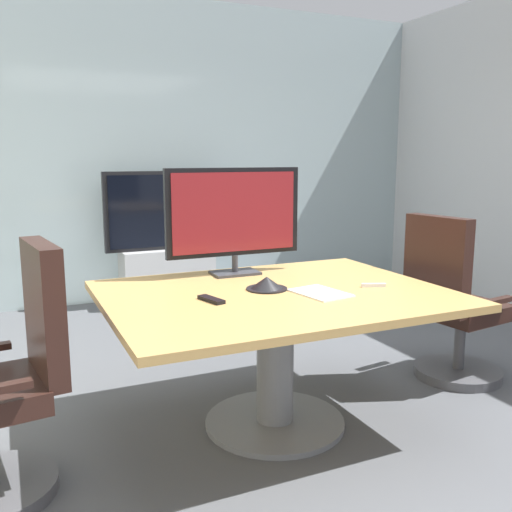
{
  "coord_description": "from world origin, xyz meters",
  "views": [
    {
      "loc": [
        -1.4,
        -2.53,
        1.45
      ],
      "look_at": [
        -0.13,
        0.28,
        0.9
      ],
      "focal_mm": 39.28,
      "sensor_mm": 36.0,
      "label": 1
    }
  ],
  "objects_px": {
    "conference_table": "(275,325)",
    "conference_phone": "(267,284)",
    "office_chair_right": "(452,312)",
    "tv_monitor": "(234,215)",
    "office_chair_left": "(7,392)",
    "wall_display_unit": "(167,259)",
    "remote_control": "(211,300)"
  },
  "relations": [
    {
      "from": "office_chair_right",
      "to": "conference_phone",
      "type": "bearing_deg",
      "value": 83.32
    },
    {
      "from": "office_chair_right",
      "to": "wall_display_unit",
      "type": "relative_size",
      "value": 0.83
    },
    {
      "from": "conference_table",
      "to": "office_chair_left",
      "type": "relative_size",
      "value": 1.62
    },
    {
      "from": "conference_table",
      "to": "conference_phone",
      "type": "xyz_separation_m",
      "value": [
        -0.02,
        0.06,
        0.21
      ]
    },
    {
      "from": "tv_monitor",
      "to": "wall_display_unit",
      "type": "distance_m",
      "value": 2.35
    },
    {
      "from": "tv_monitor",
      "to": "conference_phone",
      "type": "height_order",
      "value": "tv_monitor"
    },
    {
      "from": "remote_control",
      "to": "office_chair_right",
      "type": "bearing_deg",
      "value": -11.03
    },
    {
      "from": "office_chair_right",
      "to": "office_chair_left",
      "type": "bearing_deg",
      "value": 85.78
    },
    {
      "from": "office_chair_right",
      "to": "remote_control",
      "type": "bearing_deg",
      "value": 86.87
    },
    {
      "from": "tv_monitor",
      "to": "conference_phone",
      "type": "distance_m",
      "value": 0.55
    },
    {
      "from": "conference_phone",
      "to": "remote_control",
      "type": "relative_size",
      "value": 1.29
    },
    {
      "from": "conference_table",
      "to": "tv_monitor",
      "type": "distance_m",
      "value": 0.74
    },
    {
      "from": "conference_table",
      "to": "conference_phone",
      "type": "bearing_deg",
      "value": 107.93
    },
    {
      "from": "tv_monitor",
      "to": "wall_display_unit",
      "type": "xyz_separation_m",
      "value": [
        0.2,
        2.25,
        -0.67
      ]
    },
    {
      "from": "office_chair_right",
      "to": "tv_monitor",
      "type": "height_order",
      "value": "tv_monitor"
    },
    {
      "from": "office_chair_left",
      "to": "conference_phone",
      "type": "bearing_deg",
      "value": 88.53
    },
    {
      "from": "office_chair_left",
      "to": "remote_control",
      "type": "distance_m",
      "value": 0.99
    },
    {
      "from": "wall_display_unit",
      "to": "remote_control",
      "type": "distance_m",
      "value": 2.87
    },
    {
      "from": "office_chair_right",
      "to": "tv_monitor",
      "type": "distance_m",
      "value": 1.55
    },
    {
      "from": "conference_table",
      "to": "office_chair_right",
      "type": "bearing_deg",
      "value": 3.91
    },
    {
      "from": "wall_display_unit",
      "to": "office_chair_right",
      "type": "bearing_deg",
      "value": -66.7
    },
    {
      "from": "tv_monitor",
      "to": "remote_control",
      "type": "xyz_separation_m",
      "value": [
        -0.35,
        -0.55,
        -0.35
      ]
    },
    {
      "from": "conference_table",
      "to": "remote_control",
      "type": "bearing_deg",
      "value": -172.89
    },
    {
      "from": "office_chair_right",
      "to": "conference_phone",
      "type": "distance_m",
      "value": 1.38
    },
    {
      "from": "office_chair_right",
      "to": "conference_phone",
      "type": "relative_size",
      "value": 4.95
    },
    {
      "from": "office_chair_left",
      "to": "wall_display_unit",
      "type": "bearing_deg",
      "value": 144.74
    },
    {
      "from": "conference_table",
      "to": "tv_monitor",
      "type": "height_order",
      "value": "tv_monitor"
    },
    {
      "from": "conference_table",
      "to": "office_chair_right",
      "type": "xyz_separation_m",
      "value": [
        1.32,
        0.09,
        -0.11
      ]
    },
    {
      "from": "office_chair_left",
      "to": "remote_control",
      "type": "relative_size",
      "value": 6.41
    },
    {
      "from": "conference_table",
      "to": "conference_phone",
      "type": "height_order",
      "value": "conference_phone"
    },
    {
      "from": "conference_table",
      "to": "wall_display_unit",
      "type": "bearing_deg",
      "value": 86.48
    },
    {
      "from": "wall_display_unit",
      "to": "remote_control",
      "type": "height_order",
      "value": "wall_display_unit"
    }
  ]
}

